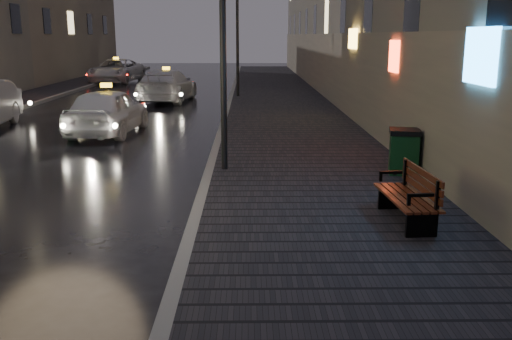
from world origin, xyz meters
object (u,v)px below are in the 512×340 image
(trash_bin, at_px, (404,151))
(taxi_near, at_px, (108,111))
(lamp_near, at_px, (223,18))
(lamp_far, at_px, (237,27))
(taxi_mid, at_px, (167,86))
(taxi_far, at_px, (117,71))
(bench, at_px, (411,195))

(trash_bin, distance_m, taxi_near, 10.00)
(lamp_near, bearing_deg, trash_bin, -7.10)
(lamp_near, distance_m, lamp_far, 16.00)
(taxi_mid, relative_size, taxi_far, 0.94)
(lamp_far, bearing_deg, taxi_near, -110.95)
(lamp_far, height_order, bench, lamp_far)
(lamp_far, relative_size, taxi_far, 0.94)
(trash_bin, height_order, taxi_near, taxi_near)
(bench, distance_m, taxi_far, 32.38)
(lamp_far, distance_m, trash_bin, 17.19)
(bench, bearing_deg, taxi_near, 123.50)
(lamp_near, xyz_separation_m, trash_bin, (3.95, -0.49, -2.84))
(taxi_near, bearing_deg, lamp_near, 129.63)
(trash_bin, bearing_deg, taxi_near, 153.13)
(lamp_far, xyz_separation_m, taxi_far, (-8.40, 10.41, -2.71))
(lamp_near, distance_m, taxi_far, 27.84)
(bench, bearing_deg, taxi_far, 107.25)
(lamp_far, bearing_deg, trash_bin, -76.53)
(taxi_far, bearing_deg, trash_bin, -58.92)
(bench, relative_size, taxi_far, 0.32)
(taxi_mid, bearing_deg, taxi_near, 92.00)
(taxi_near, bearing_deg, taxi_mid, -89.47)
(lamp_far, height_order, taxi_mid, lamp_far)
(lamp_far, relative_size, taxi_near, 1.20)
(lamp_far, relative_size, trash_bin, 5.36)
(lamp_near, distance_m, trash_bin, 4.89)
(taxi_mid, bearing_deg, taxi_far, -60.86)
(lamp_far, relative_size, bench, 2.98)
(taxi_near, bearing_deg, lamp_far, -106.73)
(taxi_far, bearing_deg, lamp_near, -65.93)
(bench, bearing_deg, trash_bin, 73.31)
(bench, relative_size, taxi_near, 0.40)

